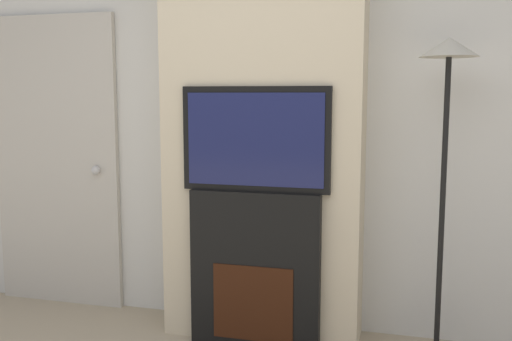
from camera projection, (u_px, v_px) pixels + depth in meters
name	position (u px, v px, depth m)	size (l,w,h in m)	color
wall_back	(272.00, 113.00, 3.55)	(6.00, 0.06, 2.70)	silver
chimney_breast	(264.00, 114.00, 3.36)	(1.17, 0.35, 2.70)	beige
fireplace	(256.00, 269.00, 3.30)	(0.76, 0.15, 0.92)	black
television	(256.00, 139.00, 3.20)	(0.85, 0.07, 0.59)	black
floor_lamp	(446.00, 122.00, 2.99)	(0.30, 0.30, 1.76)	black
entry_door	(57.00, 162.00, 3.94)	(0.94, 0.09, 1.99)	#BCB7AD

